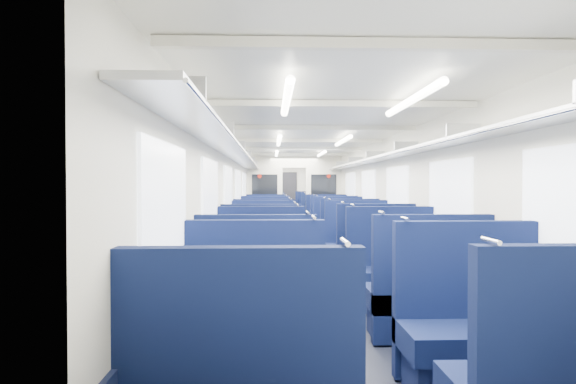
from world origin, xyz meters
The scene contains 39 objects.
floor centered at (0.00, 0.00, 0.00)m, with size 2.80×18.00×0.01m, color black.
ceiling centered at (0.00, 0.00, 2.35)m, with size 2.80×18.00×0.01m, color white.
wall_left centered at (-1.40, 0.00, 1.18)m, with size 0.02×18.00×2.35m, color silver.
dado_left centered at (-1.39, 0.00, 0.35)m, with size 0.03×17.90×0.70m, color #111939.
wall_right centered at (1.40, 0.00, 1.18)m, with size 0.02×18.00×2.35m, color silver.
dado_right centered at (1.39, 0.00, 0.35)m, with size 0.03×17.90×0.70m, color #111939.
wall_far centered at (0.00, 9.00, 1.18)m, with size 2.80×0.02×2.35m, color silver.
luggage_rack_left centered at (-1.21, 0.00, 1.97)m, with size 0.36×17.40×0.18m.
luggage_rack_right centered at (1.21, 0.00, 1.97)m, with size 0.36×17.40×0.18m.
windows centered at (0.00, -0.46, 1.42)m, with size 2.78×15.60×0.75m.
ceiling_fittings centered at (0.00, -0.26, 2.29)m, with size 2.70×16.06×0.11m.
end_door centered at (0.00, 8.94, 1.00)m, with size 0.75×0.06×2.00m, color black.
bulkhead centered at (0.00, 3.48, 1.23)m, with size 2.80×0.10×2.35m.
seat_2 centered at (-0.83, -7.03, 0.39)m, with size 1.14×0.63×1.27m.
seat_3 centered at (0.83, -7.20, 0.39)m, with size 1.14×0.63×1.27m.
seat_4 centered at (-0.83, -6.06, 0.39)m, with size 1.14×0.63×1.27m.
seat_5 centered at (0.83, -6.10, 0.39)m, with size 1.14×0.63×1.27m.
seat_6 centered at (-0.83, -4.73, 0.39)m, with size 1.14×0.63×1.27m.
seat_7 centered at (0.83, -4.84, 0.39)m, with size 1.14×0.63×1.27m.
seat_8 centered at (-0.83, -3.77, 0.39)m, with size 1.14×0.63×1.27m.
seat_9 centered at (0.83, -3.67, 0.39)m, with size 1.14×0.63×1.27m.
seat_10 centered at (-0.83, -2.53, 0.39)m, with size 1.14×0.63×1.27m.
seat_11 centered at (0.83, -2.45, 0.39)m, with size 1.14×0.63×1.27m.
seat_12 centered at (-0.83, -1.48, 0.39)m, with size 1.14×0.63×1.27m.
seat_13 centered at (0.83, -1.37, 0.39)m, with size 1.14×0.63×1.27m.
seat_14 centered at (-0.83, -0.12, 0.39)m, with size 1.14×0.63×1.27m.
seat_15 centered at (0.83, -0.14, 0.39)m, with size 1.14×0.63×1.27m.
seat_16 centered at (-0.83, 0.93, 0.39)m, with size 1.14×0.63×1.27m.
seat_17 centered at (0.83, 0.92, 0.39)m, with size 1.14×0.63×1.27m.
seat_18 centered at (-0.83, 2.19, 0.39)m, with size 1.14×0.63×1.27m.
seat_19 centered at (0.83, 2.06, 0.39)m, with size 1.14×0.63×1.27m.
seat_20 centered at (-0.83, 4.03, 0.39)m, with size 1.14×0.63×1.27m.
seat_21 centered at (0.83, 4.19, 0.39)m, with size 1.14×0.63×1.27m.
seat_22 centered at (-0.83, 5.29, 0.39)m, with size 1.14×0.63×1.27m.
seat_23 centered at (0.83, 5.34, 0.39)m, with size 1.14×0.63×1.27m.
seat_24 centered at (-0.83, 6.51, 0.39)m, with size 1.14×0.63×1.27m.
seat_25 centered at (0.83, 6.48, 0.39)m, with size 1.14×0.63×1.27m.
seat_26 centered at (-0.83, 7.50, 0.39)m, with size 1.14×0.63×1.27m.
seat_27 centered at (0.83, 7.64, 0.39)m, with size 1.14×0.63×1.27m.
Camera 1 is at (-0.69, -10.69, 1.52)m, focal length 29.82 mm.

